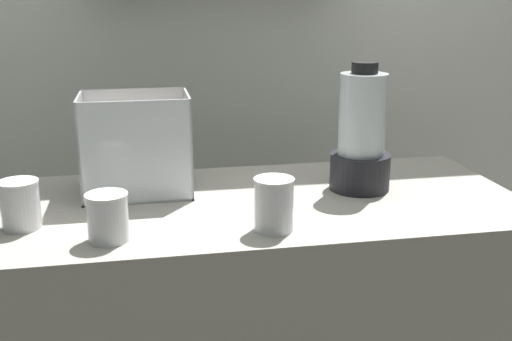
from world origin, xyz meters
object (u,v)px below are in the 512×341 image
(juice_cup_pomegranate_far_left, at_px, (21,208))
(juice_cup_beet_left, at_px, (108,220))
(carrot_display_bin, at_px, (138,162))
(blender_pitcher, at_px, (361,139))
(juice_cup_orange_middle, at_px, (274,207))

(juice_cup_pomegranate_far_left, bearing_deg, juice_cup_beet_left, -29.39)
(juice_cup_beet_left, bearing_deg, carrot_display_bin, 78.46)
(carrot_display_bin, relative_size, juice_cup_pomegranate_far_left, 2.51)
(juice_cup_pomegranate_far_left, relative_size, juice_cup_beet_left, 1.06)
(blender_pitcher, distance_m, juice_cup_beet_left, 0.72)
(juice_cup_pomegranate_far_left, bearing_deg, blender_pitcher, 8.68)
(juice_cup_orange_middle, bearing_deg, carrot_display_bin, 131.35)
(juice_cup_pomegranate_far_left, height_order, juice_cup_beet_left, juice_cup_pomegranate_far_left)
(blender_pitcher, distance_m, juice_cup_orange_middle, 0.40)
(blender_pitcher, bearing_deg, juice_cup_pomegranate_far_left, -171.32)
(carrot_display_bin, xyz_separation_m, juice_cup_pomegranate_far_left, (-0.27, -0.22, -0.04))
(carrot_display_bin, relative_size, juice_cup_orange_middle, 2.31)
(blender_pitcher, bearing_deg, carrot_display_bin, 171.80)
(carrot_display_bin, distance_m, juice_cup_beet_left, 0.34)
(juice_cup_orange_middle, bearing_deg, blender_pitcher, 40.43)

